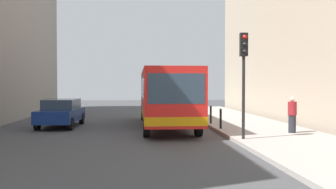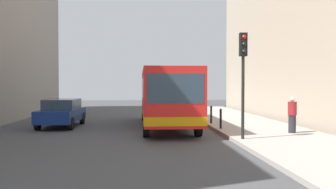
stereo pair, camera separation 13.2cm
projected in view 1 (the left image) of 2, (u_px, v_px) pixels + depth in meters
name	position (u px, v px, depth m)	size (l,w,h in m)	color
ground_plane	(150.00, 136.00, 16.72)	(80.00, 80.00, 0.00)	#424244
sidewalk	(270.00, 133.00, 17.16)	(4.40, 40.00, 0.15)	#9E9991
bus	(166.00, 95.00, 20.57)	(2.55, 11.02, 3.00)	red
car_beside_bus	(61.00, 112.00, 20.46)	(2.00, 4.47, 1.48)	navy
traffic_light	(244.00, 65.00, 14.78)	(0.28, 0.33, 4.10)	black
bollard_near	(221.00, 119.00, 18.39)	(0.11, 0.11, 0.95)	black
bollard_mid	(211.00, 115.00, 20.83)	(0.11, 0.11, 0.95)	black
bollard_far	(203.00, 112.00, 23.27)	(0.11, 0.11, 0.95)	black
bollard_farthest	(197.00, 109.00, 25.72)	(0.11, 0.11, 0.95)	black
pedestrian_near_signal	(292.00, 115.00, 16.76)	(0.38, 0.38, 1.57)	#26262D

